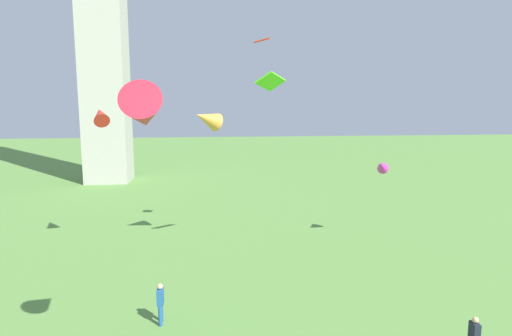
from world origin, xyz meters
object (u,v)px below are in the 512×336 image
Objects in this scene: person_0 at (474,335)px; kite_flying_0 at (270,82)px; kite_flying_1 at (143,113)px; kite_flying_2 at (100,115)px; kite_flying_4 at (262,40)px; kite_flying_5 at (207,119)px; person_1 at (160,301)px; kite_flying_3 at (382,166)px.

kite_flying_0 is (-6.32, 10.63, 9.77)m from person_0.
person_0 is 14.43m from kite_flying_1.
kite_flying_2 is 10.93m from kite_flying_4.
kite_flying_0 is 1.02× the size of kite_flying_2.
kite_flying_0 is 0.84× the size of kite_flying_5.
kite_flying_4 reaches higher than person_1.
kite_flying_1 reaches higher than person_1.
kite_flying_2 is 1.25× the size of kite_flying_3.
kite_flying_2 is (-4.39, 9.56, 7.76)m from person_1.
kite_flying_4 is at bearing 41.02° from kite_flying_0.
person_1 is at bearing -102.97° from kite_flying_4.
kite_flying_4 reaches higher than kite_flying_2.
person_0 is at bearing -178.80° from kite_flying_1.
person_0 is 1.58× the size of kite_flying_4.
kite_flying_5 is (-3.47, -0.27, -4.80)m from kite_flying_4.
kite_flying_4 is at bearing -113.19° from kite_flying_1.
person_1 is 1.24× the size of kite_flying_3.
kite_flying_5 is (-11.63, -0.51, 3.27)m from kite_flying_3.
kite_flying_3 is (13.70, 9.79, 4.26)m from person_1.
kite_flying_4 is (5.55, 9.56, 12.32)m from person_1.
kite_flying_2 reaches higher than person_0.
person_1 is 9.60m from kite_flying_1.
kite_flying_3 is at bearing -4.72° from person_0.
kite_flying_2 reaches higher than kite_flying_3.
kite_flying_3 is 12.09m from kite_flying_5.
kite_flying_3 is (13.42, 14.64, -4.02)m from kite_flying_1.
kite_flying_5 is (2.07, 9.28, 7.53)m from person_1.
person_1 is 16.55m from kite_flying_4.
person_1 is at bearing 94.88° from kite_flying_2.
kite_flying_1 is at bearing -103.35° from kite_flying_3.
kite_flying_5 reaches higher than person_1.
kite_flying_5 is at bearing -158.31° from kite_flying_4.
kite_flying_0 is 10.67m from kite_flying_2.
kite_flying_0 is 10.17m from kite_flying_3.
kite_flying_0 is at bearing 33.02° from person_0.
person_0 is 19.45m from kite_flying_4.
kite_flying_1 is 0.98× the size of kite_flying_5.
kite_flying_3 is (1.68, 13.75, 4.34)m from person_0.
kite_flying_0 is at bearing -69.86° from kite_flying_4.
person_1 is at bearing -89.76° from kite_flying_1.
kite_flying_5 is (1.79, 14.14, -0.75)m from kite_flying_1.
person_1 is 0.97× the size of kite_flying_0.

